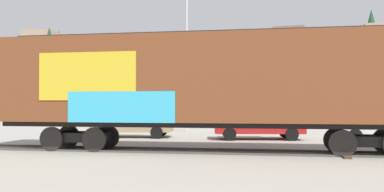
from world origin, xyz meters
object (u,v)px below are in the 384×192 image
(freight_car, at_px, (214,81))
(parked_car_tan, at_px, (131,121))
(flagpole, at_px, (190,38))
(parked_car_red, at_px, (257,121))

(freight_car, xyz_separation_m, parked_car_tan, (-5.44, 6.21, -1.78))
(flagpole, bearing_deg, parked_car_tan, -111.81)
(freight_car, height_order, parked_car_red, freight_car)
(freight_car, height_order, parked_car_tan, freight_car)
(parked_car_tan, xyz_separation_m, parked_car_red, (6.66, 0.04, 0.05))
(flagpole, xyz_separation_m, parked_car_red, (4.55, -5.23, -5.15))
(flagpole, bearing_deg, freight_car, -73.80)
(parked_car_tan, bearing_deg, flagpole, 68.19)
(parked_car_tan, relative_size, parked_car_red, 0.95)
(flagpole, height_order, parked_car_red, flagpole)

